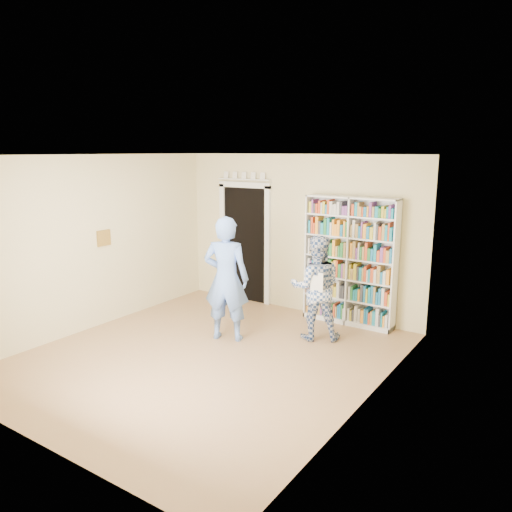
{
  "coord_description": "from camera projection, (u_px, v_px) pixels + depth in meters",
  "views": [
    {
      "loc": [
        4.09,
        -4.92,
        2.76
      ],
      "look_at": [
        0.2,
        0.9,
        1.27
      ],
      "focal_mm": 35.0,
      "sensor_mm": 36.0,
      "label": 1
    }
  ],
  "objects": [
    {
      "name": "wall_right",
      "position": [
        369.0,
        286.0,
        5.3
      ],
      "size": [
        0.0,
        5.0,
        5.0
      ],
      "primitive_type": "plane",
      "rotation": [
        1.57,
        0.0,
        -1.57
      ],
      "color": "beige",
      "rests_on": "floor"
    },
    {
      "name": "doorway",
      "position": [
        245.0,
        238.0,
        9.17
      ],
      "size": [
        1.1,
        0.08,
        2.43
      ],
      "color": "black",
      "rests_on": "floor"
    },
    {
      "name": "paper_sheet",
      "position": [
        317.0,
        282.0,
        7.05
      ],
      "size": [
        0.2,
        0.01,
        0.28
      ],
      "primitive_type": "cube",
      "rotation": [
        0.0,
        0.0,
        -0.0
      ],
      "color": "white",
      "rests_on": "man_plaid"
    },
    {
      "name": "man_plaid",
      "position": [
        316.0,
        288.0,
        7.32
      ],
      "size": [
        0.95,
        0.89,
        1.56
      ],
      "primitive_type": "imported",
      "rotation": [
        0.0,
        0.0,
        3.66
      ],
      "color": "navy",
      "rests_on": "floor"
    },
    {
      "name": "wall_art",
      "position": [
        104.0,
        238.0,
        7.88
      ],
      "size": [
        0.03,
        0.25,
        0.25
      ],
      "primitive_type": "cube",
      "color": "brown",
      "rests_on": "wall_left"
    },
    {
      "name": "wall_back",
      "position": [
        298.0,
        234.0,
        8.55
      ],
      "size": [
        4.5,
        0.0,
        4.5
      ],
      "primitive_type": "plane",
      "rotation": [
        1.57,
        0.0,
        0.0
      ],
      "color": "beige",
      "rests_on": "floor"
    },
    {
      "name": "floor",
      "position": [
        207.0,
        357.0,
        6.8
      ],
      "size": [
        5.0,
        5.0,
        0.0
      ],
      "primitive_type": "plane",
      "color": "#A4784F",
      "rests_on": "ground"
    },
    {
      "name": "ceiling",
      "position": [
        203.0,
        155.0,
        6.24
      ],
      "size": [
        5.0,
        5.0,
        0.0
      ],
      "primitive_type": "plane",
      "rotation": [
        3.14,
        0.0,
        0.0
      ],
      "color": "white",
      "rests_on": "wall_back"
    },
    {
      "name": "man_blue",
      "position": [
        226.0,
        279.0,
        7.28
      ],
      "size": [
        0.78,
        0.65,
        1.84
      ],
      "primitive_type": "imported",
      "rotation": [
        0.0,
        0.0,
        3.5
      ],
      "color": "#658EE0",
      "rests_on": "floor"
    },
    {
      "name": "bookshelf",
      "position": [
        350.0,
        261.0,
        7.93
      ],
      "size": [
        1.49,
        0.28,
        2.06
      ],
      "rotation": [
        0.0,
        0.0,
        -0.42
      ],
      "color": "white",
      "rests_on": "floor"
    },
    {
      "name": "wall_left",
      "position": [
        93.0,
        243.0,
        7.74
      ],
      "size": [
        0.0,
        5.0,
        5.0
      ],
      "primitive_type": "plane",
      "rotation": [
        1.57,
        0.0,
        1.57
      ],
      "color": "beige",
      "rests_on": "floor"
    }
  ]
}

